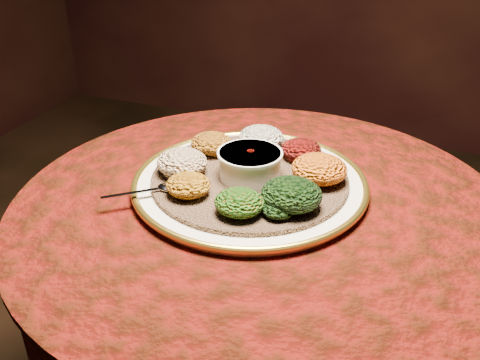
% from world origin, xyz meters
% --- Properties ---
extents(table, '(0.96, 0.96, 0.73)m').
position_xyz_m(table, '(0.00, 0.00, 0.55)').
color(table, black).
rests_on(table, ground).
extents(platter, '(0.54, 0.54, 0.02)m').
position_xyz_m(platter, '(-0.04, 0.04, 0.75)').
color(platter, silver).
rests_on(platter, table).
extents(injera, '(0.48, 0.48, 0.01)m').
position_xyz_m(injera, '(-0.04, 0.04, 0.76)').
color(injera, '#8A6245').
rests_on(injera, platter).
extents(stew_bowl, '(0.13, 0.13, 0.05)m').
position_xyz_m(stew_bowl, '(-0.04, 0.04, 0.79)').
color(stew_bowl, silver).
rests_on(stew_bowl, injera).
extents(spoon, '(0.12, 0.10, 0.01)m').
position_xyz_m(spoon, '(-0.17, -0.08, 0.77)').
color(spoon, silver).
rests_on(spoon, injera).
extents(portion_ayib, '(0.10, 0.09, 0.05)m').
position_xyz_m(portion_ayib, '(-0.06, 0.17, 0.79)').
color(portion_ayib, beige).
rests_on(portion_ayib, injera).
extents(portion_kitfo, '(0.08, 0.08, 0.04)m').
position_xyz_m(portion_kitfo, '(0.04, 0.15, 0.78)').
color(portion_kitfo, black).
rests_on(portion_kitfo, injera).
extents(portion_tikil, '(0.11, 0.10, 0.05)m').
position_xyz_m(portion_tikil, '(0.10, 0.07, 0.79)').
color(portion_tikil, '#C97810').
rests_on(portion_tikil, injera).
extents(portion_gomen, '(0.11, 0.10, 0.05)m').
position_xyz_m(portion_gomen, '(0.07, -0.04, 0.79)').
color(portion_gomen, black).
rests_on(portion_gomen, injera).
extents(portion_mixveg, '(0.09, 0.08, 0.04)m').
position_xyz_m(portion_mixveg, '(-0.01, -0.10, 0.78)').
color(portion_mixveg, '#A8260A').
rests_on(portion_mixveg, injera).
extents(portion_kik, '(0.08, 0.08, 0.04)m').
position_xyz_m(portion_kik, '(-0.12, -0.07, 0.78)').
color(portion_kik, '#B26C0F').
rests_on(portion_kik, injera).
extents(portion_timatim, '(0.10, 0.10, 0.05)m').
position_xyz_m(portion_timatim, '(-0.17, -0.00, 0.79)').
color(portion_timatim, maroon).
rests_on(portion_timatim, injera).
extents(portion_shiro, '(0.09, 0.08, 0.04)m').
position_xyz_m(portion_shiro, '(-0.15, 0.11, 0.78)').
color(portion_shiro, '#8F5611').
rests_on(portion_shiro, injera).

